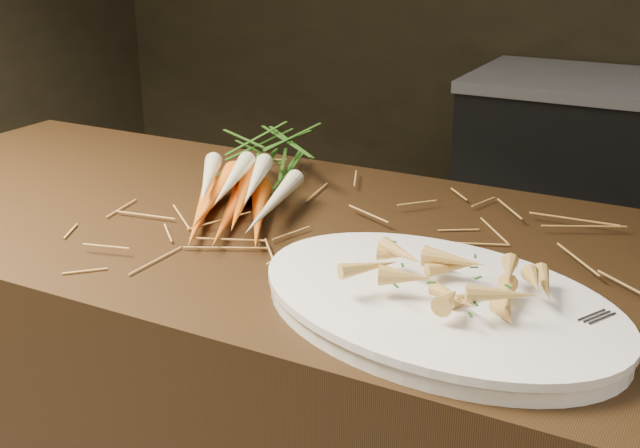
# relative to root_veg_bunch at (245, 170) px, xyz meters

# --- Properties ---
(straw_bedding) EXTENTS (1.40, 0.60, 0.02)m
(straw_bedding) POSITION_rel_root_veg_bunch_xyz_m (0.48, -0.10, -0.04)
(straw_bedding) COLOR #AC7B33
(straw_bedding) RESTS_ON main_counter
(root_veg_bunch) EXTENTS (0.36, 0.52, 0.10)m
(root_veg_bunch) POSITION_rel_root_veg_bunch_xyz_m (0.00, 0.00, 0.00)
(root_veg_bunch) COLOR orange
(root_veg_bunch) RESTS_ON main_counter
(serving_platter) EXTENTS (0.54, 0.42, 0.03)m
(serving_platter) POSITION_rel_root_veg_bunch_xyz_m (0.45, -0.27, -0.03)
(serving_platter) COLOR white
(serving_platter) RESTS_ON main_counter
(roasted_veg_heap) EXTENTS (0.27, 0.22, 0.05)m
(roasted_veg_heap) POSITION_rel_root_veg_bunch_xyz_m (0.45, -0.27, 0.01)
(roasted_veg_heap) COLOR #A36B30
(roasted_veg_heap) RESTS_ON serving_platter
(serving_fork) EXTENTS (0.10, 0.17, 0.00)m
(serving_fork) POSITION_rel_root_veg_bunch_xyz_m (0.61, -0.33, -0.02)
(serving_fork) COLOR silver
(serving_fork) RESTS_ON serving_platter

